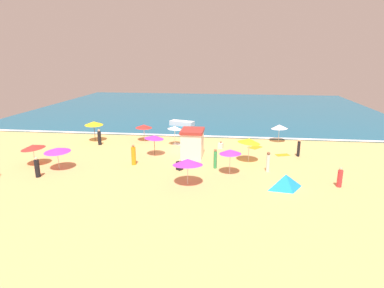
{
  "coord_description": "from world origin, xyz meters",
  "views": [
    {
      "loc": [
        4.97,
        -31.41,
        9.51
      ],
      "look_at": [
        1.05,
        0.02,
        0.8
      ],
      "focal_mm": 30.41,
      "sensor_mm": 36.0,
      "label": 1
    }
  ],
  "objects_px": {
    "beach_umbrella_8": "(279,127)",
    "beachgoer_5": "(99,138)",
    "beachgoer_2": "(221,145)",
    "beach_umbrella_5": "(249,141)",
    "beachgoer_4": "(37,168)",
    "beachgoer_9": "(134,155)",
    "beach_umbrella_3": "(144,126)",
    "beach_tent": "(285,181)",
    "beach_umbrella_9": "(94,123)",
    "beach_umbrella_7": "(154,137)",
    "lifeguard_cabana": "(192,143)",
    "beach_umbrella_4": "(230,152)",
    "beachgoer_0": "(268,162)",
    "beach_umbrella_2": "(188,162)",
    "beach_umbrella_0": "(175,128)",
    "small_boat_0": "(182,123)",
    "beach_umbrella_6": "(57,150)",
    "beachgoer_3": "(299,148)",
    "beachgoer_6": "(180,165)",
    "beach_umbrella_1": "(33,147)",
    "beachgoer_1": "(340,178)",
    "beachgoer_7": "(215,159)"
  },
  "relations": [
    {
      "from": "beach_tent",
      "to": "beach_umbrella_9",
      "type": "bearing_deg",
      "value": 149.88
    },
    {
      "from": "beach_umbrella_8",
      "to": "beachgoer_5",
      "type": "bearing_deg",
      "value": -169.55
    },
    {
      "from": "beachgoer_0",
      "to": "beachgoer_6",
      "type": "distance_m",
      "value": 7.46
    },
    {
      "from": "beach_umbrella_2",
      "to": "beach_tent",
      "type": "xyz_separation_m",
      "value": [
        7.22,
        0.08,
        -1.23
      ]
    },
    {
      "from": "small_boat_0",
      "to": "beachgoer_4",
      "type": "bearing_deg",
      "value": -112.63
    },
    {
      "from": "beach_umbrella_5",
      "to": "small_boat_0",
      "type": "distance_m",
      "value": 16.82
    },
    {
      "from": "beach_umbrella_4",
      "to": "beach_umbrella_3",
      "type": "bearing_deg",
      "value": 135.51
    },
    {
      "from": "beach_umbrella_0",
      "to": "beachgoer_9",
      "type": "height_order",
      "value": "beach_umbrella_0"
    },
    {
      "from": "beach_umbrella_5",
      "to": "beach_umbrella_9",
      "type": "distance_m",
      "value": 17.81
    },
    {
      "from": "beach_umbrella_0",
      "to": "beachgoer_3",
      "type": "bearing_deg",
      "value": -11.1
    },
    {
      "from": "beach_umbrella_0",
      "to": "beachgoer_3",
      "type": "distance_m",
      "value": 12.83
    },
    {
      "from": "beach_umbrella_8",
      "to": "beachgoer_2",
      "type": "xyz_separation_m",
      "value": [
        -6.37,
        -3.45,
        -1.44
      ]
    },
    {
      "from": "beach_umbrella_5",
      "to": "beachgoer_2",
      "type": "bearing_deg",
      "value": 123.54
    },
    {
      "from": "beachgoer_3",
      "to": "beachgoer_4",
      "type": "bearing_deg",
      "value": -159.23
    },
    {
      "from": "beachgoer_0",
      "to": "beach_umbrella_6",
      "type": "bearing_deg",
      "value": -174.92
    },
    {
      "from": "beachgoer_0",
      "to": "beachgoer_3",
      "type": "distance_m",
      "value": 5.8
    },
    {
      "from": "beach_umbrella_7",
      "to": "small_boat_0",
      "type": "xyz_separation_m",
      "value": [
        0.59,
        13.64,
        -1.43
      ]
    },
    {
      "from": "beach_umbrella_2",
      "to": "beach_umbrella_0",
      "type": "bearing_deg",
      "value": 104.99
    },
    {
      "from": "beach_umbrella_9",
      "to": "beachgoer_4",
      "type": "bearing_deg",
      "value": -89.83
    },
    {
      "from": "beach_umbrella_0",
      "to": "beach_umbrella_9",
      "type": "relative_size",
      "value": 0.77
    },
    {
      "from": "beachgoer_4",
      "to": "beachgoer_9",
      "type": "height_order",
      "value": "beachgoer_9"
    },
    {
      "from": "beach_umbrella_7",
      "to": "beachgoer_2",
      "type": "distance_m",
      "value": 7.25
    },
    {
      "from": "beachgoer_1",
      "to": "beach_umbrella_1",
      "type": "bearing_deg",
      "value": 175.69
    },
    {
      "from": "beachgoer_2",
      "to": "beachgoer_9",
      "type": "relative_size",
      "value": 0.43
    },
    {
      "from": "beach_umbrella_4",
      "to": "beachgoer_0",
      "type": "relative_size",
      "value": 1.31
    },
    {
      "from": "beachgoer_0",
      "to": "beachgoer_9",
      "type": "bearing_deg",
      "value": 178.21
    },
    {
      "from": "beachgoer_2",
      "to": "beachgoer_6",
      "type": "bearing_deg",
      "value": -114.77
    },
    {
      "from": "beach_umbrella_5",
      "to": "beachgoer_2",
      "type": "xyz_separation_m",
      "value": [
        -2.7,
        4.07,
        -1.67
      ]
    },
    {
      "from": "lifeguard_cabana",
      "to": "beach_umbrella_5",
      "type": "relative_size",
      "value": 1.02
    },
    {
      "from": "beachgoer_5",
      "to": "beach_umbrella_5",
      "type": "bearing_deg",
      "value": -13.81
    },
    {
      "from": "beachgoer_2",
      "to": "beach_umbrella_5",
      "type": "bearing_deg",
      "value": -56.46
    },
    {
      "from": "beach_umbrella_3",
      "to": "beachgoer_2",
      "type": "bearing_deg",
      "value": -13.7
    },
    {
      "from": "beach_umbrella_0",
      "to": "beach_umbrella_1",
      "type": "bearing_deg",
      "value": -144.94
    },
    {
      "from": "beach_tent",
      "to": "beachgoer_7",
      "type": "distance_m",
      "value": 6.58
    },
    {
      "from": "beachgoer_3",
      "to": "beachgoer_4",
      "type": "relative_size",
      "value": 1.01
    },
    {
      "from": "beachgoer_6",
      "to": "beach_umbrella_7",
      "type": "bearing_deg",
      "value": 128.98
    },
    {
      "from": "beach_umbrella_1",
      "to": "beachgoer_1",
      "type": "relative_size",
      "value": 1.71
    },
    {
      "from": "beach_tent",
      "to": "beach_umbrella_6",
      "type": "bearing_deg",
      "value": 174.13
    },
    {
      "from": "lifeguard_cabana",
      "to": "beach_umbrella_7",
      "type": "height_order",
      "value": "lifeguard_cabana"
    },
    {
      "from": "beach_umbrella_0",
      "to": "beachgoer_7",
      "type": "relative_size",
      "value": 1.25
    },
    {
      "from": "beach_umbrella_7",
      "to": "beachgoer_3",
      "type": "height_order",
      "value": "beach_umbrella_7"
    },
    {
      "from": "beach_umbrella_5",
      "to": "beachgoer_3",
      "type": "xyz_separation_m",
      "value": [
        4.86,
        2.22,
        -1.17
      ]
    },
    {
      "from": "beach_umbrella_5",
      "to": "beach_umbrella_7",
      "type": "bearing_deg",
      "value": 174.68
    },
    {
      "from": "beach_umbrella_5",
      "to": "beachgoer_9",
      "type": "xyz_separation_m",
      "value": [
        -10.21,
        -2.13,
        -1.14
      ]
    },
    {
      "from": "beach_umbrella_2",
      "to": "beach_umbrella_8",
      "type": "bearing_deg",
      "value": 58.06
    },
    {
      "from": "beach_umbrella_5",
      "to": "beachgoer_4",
      "type": "height_order",
      "value": "beach_umbrella_5"
    },
    {
      "from": "beachgoer_6",
      "to": "beach_umbrella_9",
      "type": "bearing_deg",
      "value": 143.35
    },
    {
      "from": "beachgoer_3",
      "to": "beach_umbrella_6",
      "type": "bearing_deg",
      "value": -163.39
    },
    {
      "from": "beach_umbrella_5",
      "to": "beach_umbrella_4",
      "type": "bearing_deg",
      "value": -115.75
    },
    {
      "from": "beach_umbrella_3",
      "to": "beach_umbrella_6",
      "type": "xyz_separation_m",
      "value": [
        -4.74,
        -10.29,
        0.05
      ]
    }
  ]
}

